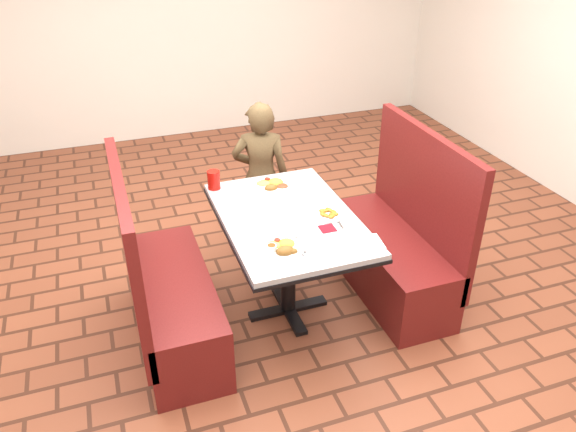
# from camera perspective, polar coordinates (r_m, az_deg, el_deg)

# --- Properties ---
(room) EXTENTS (7.00, 7.04, 2.82)m
(room) POSITION_cam_1_polar(r_m,az_deg,el_deg) (3.08, -0.00, 19.09)
(room) COLOR brown
(room) RESTS_ON ground
(dining_table) EXTENTS (0.81, 1.21, 0.75)m
(dining_table) POSITION_cam_1_polar(r_m,az_deg,el_deg) (3.54, -0.00, -1.35)
(dining_table) COLOR #ACAFB1
(dining_table) RESTS_ON ground
(booth_bench_left) EXTENTS (0.47, 1.20, 1.17)m
(booth_bench_left) POSITION_cam_1_polar(r_m,az_deg,el_deg) (3.58, -12.24, -7.99)
(booth_bench_left) COLOR maroon
(booth_bench_left) RESTS_ON ground
(booth_bench_right) EXTENTS (0.47, 1.20, 1.17)m
(booth_bench_right) POSITION_cam_1_polar(r_m,az_deg,el_deg) (4.01, 10.84, -3.29)
(booth_bench_right) COLOR maroon
(booth_bench_right) RESTS_ON ground
(diner_person) EXTENTS (0.50, 0.41, 1.19)m
(diner_person) POSITION_cam_1_polar(r_m,az_deg,el_deg) (4.33, -2.78, 4.01)
(diner_person) COLOR brown
(diner_person) RESTS_ON ground
(near_dinner_plate) EXTENTS (0.24, 0.24, 0.07)m
(near_dinner_plate) POSITION_cam_1_polar(r_m,az_deg,el_deg) (3.15, -0.50, -3.07)
(near_dinner_plate) COLOR white
(near_dinner_plate) RESTS_ON dining_table
(far_dinner_plate) EXTENTS (0.27, 0.27, 0.07)m
(far_dinner_plate) POSITION_cam_1_polar(r_m,az_deg,el_deg) (3.83, -1.55, 3.31)
(far_dinner_plate) COLOR white
(far_dinner_plate) RESTS_ON dining_table
(plantain_plate) EXTENTS (0.19, 0.19, 0.03)m
(plantain_plate) POSITION_cam_1_polar(r_m,az_deg,el_deg) (3.49, 4.10, 0.17)
(plantain_plate) COLOR white
(plantain_plate) RESTS_ON dining_table
(maroon_napkin) EXTENTS (0.10, 0.10, 0.00)m
(maroon_napkin) POSITION_cam_1_polar(r_m,az_deg,el_deg) (3.37, 4.03, -1.27)
(maroon_napkin) COLOR #5D0E17
(maroon_napkin) RESTS_ON dining_table
(spoon_utensil) EXTENTS (0.03, 0.14, 0.00)m
(spoon_utensil) POSITION_cam_1_polar(r_m,az_deg,el_deg) (3.42, 5.26, -0.72)
(spoon_utensil) COLOR silver
(spoon_utensil) RESTS_ON dining_table
(red_tumbler) EXTENTS (0.09, 0.09, 0.13)m
(red_tumbler) POSITION_cam_1_polar(r_m,az_deg,el_deg) (3.82, -7.55, 3.66)
(red_tumbler) COLOR #B2120B
(red_tumbler) RESTS_ON dining_table
(paper_napkin) EXTENTS (0.24, 0.19, 0.01)m
(paper_napkin) POSITION_cam_1_polar(r_m,az_deg,el_deg) (3.23, 7.65, -2.80)
(paper_napkin) COLOR white
(paper_napkin) RESTS_ON dining_table
(knife_utensil) EXTENTS (0.01, 0.17, 0.00)m
(knife_utensil) POSITION_cam_1_polar(r_m,az_deg,el_deg) (3.20, 1.29, -2.89)
(knife_utensil) COLOR silver
(knife_utensil) RESTS_ON dining_table
(fork_utensil) EXTENTS (0.01, 0.14, 0.00)m
(fork_utensil) POSITION_cam_1_polar(r_m,az_deg,el_deg) (3.15, 1.39, -3.49)
(fork_utensil) COLOR silver
(fork_utensil) RESTS_ON dining_table
(lettuce_shreds) EXTENTS (0.28, 0.32, 0.00)m
(lettuce_shreds) POSITION_cam_1_polar(r_m,az_deg,el_deg) (3.55, 0.28, 0.58)
(lettuce_shreds) COLOR #83BE4C
(lettuce_shreds) RESTS_ON dining_table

